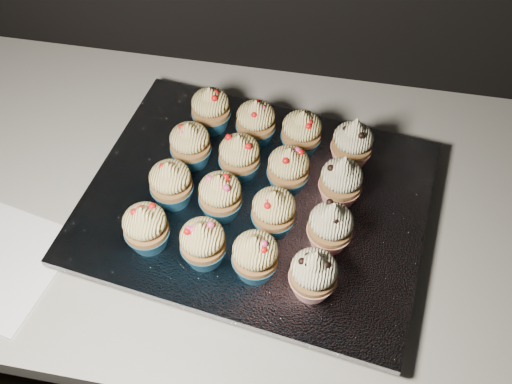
% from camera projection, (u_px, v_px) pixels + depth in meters
% --- Properties ---
extents(cabinet, '(2.40, 0.60, 0.86)m').
position_uv_depth(cabinet, '(327.00, 334.00, 1.25)').
color(cabinet, black).
rests_on(cabinet, ground).
extents(worktop, '(2.44, 0.64, 0.04)m').
position_uv_depth(worktop, '(356.00, 221.00, 0.89)').
color(worktop, beige).
rests_on(worktop, cabinet).
extents(baking_tray, '(0.50, 0.41, 0.02)m').
position_uv_depth(baking_tray, '(256.00, 207.00, 0.87)').
color(baking_tray, black).
rests_on(baking_tray, worktop).
extents(foil_lining, '(0.55, 0.45, 0.01)m').
position_uv_depth(foil_lining, '(256.00, 201.00, 0.86)').
color(foil_lining, silver).
rests_on(foil_lining, baking_tray).
extents(cupcake_0, '(0.06, 0.06, 0.08)m').
position_uv_depth(cupcake_0, '(146.00, 227.00, 0.78)').
color(cupcake_0, '#195478').
rests_on(cupcake_0, foil_lining).
extents(cupcake_1, '(0.06, 0.06, 0.08)m').
position_uv_depth(cupcake_1, '(203.00, 243.00, 0.76)').
color(cupcake_1, '#195478').
rests_on(cupcake_1, foil_lining).
extents(cupcake_2, '(0.06, 0.06, 0.08)m').
position_uv_depth(cupcake_2, '(255.00, 256.00, 0.75)').
color(cupcake_2, '#195478').
rests_on(cupcake_2, foil_lining).
extents(cupcake_3, '(0.06, 0.06, 0.10)m').
position_uv_depth(cupcake_3, '(313.00, 274.00, 0.73)').
color(cupcake_3, red).
rests_on(cupcake_3, foil_lining).
extents(cupcake_4, '(0.06, 0.06, 0.08)m').
position_uv_depth(cupcake_4, '(171.00, 183.00, 0.82)').
color(cupcake_4, '#195478').
rests_on(cupcake_4, foil_lining).
extents(cupcake_5, '(0.06, 0.06, 0.08)m').
position_uv_depth(cupcake_5, '(220.00, 196.00, 0.81)').
color(cupcake_5, '#195478').
rests_on(cupcake_5, foil_lining).
extents(cupcake_6, '(0.06, 0.06, 0.08)m').
position_uv_depth(cupcake_6, '(274.00, 212.00, 0.79)').
color(cupcake_6, '#195478').
rests_on(cupcake_6, foil_lining).
extents(cupcake_7, '(0.06, 0.06, 0.10)m').
position_uv_depth(cupcake_7, '(330.00, 226.00, 0.77)').
color(cupcake_7, red).
rests_on(cupcake_7, foil_lining).
extents(cupcake_8, '(0.06, 0.06, 0.08)m').
position_uv_depth(cupcake_8, '(190.00, 145.00, 0.87)').
color(cupcake_8, '#195478').
rests_on(cupcake_8, foil_lining).
extents(cupcake_9, '(0.06, 0.06, 0.08)m').
position_uv_depth(cupcake_9, '(239.00, 156.00, 0.85)').
color(cupcake_9, '#195478').
rests_on(cupcake_9, foil_lining).
extents(cupcake_10, '(0.06, 0.06, 0.08)m').
position_uv_depth(cupcake_10, '(288.00, 169.00, 0.84)').
color(cupcake_10, '#195478').
rests_on(cupcake_10, foil_lining).
extents(cupcake_11, '(0.06, 0.06, 0.10)m').
position_uv_depth(cupcake_11, '(341.00, 181.00, 0.82)').
color(cupcake_11, red).
rests_on(cupcake_11, foil_lining).
extents(cupcake_12, '(0.06, 0.06, 0.08)m').
position_uv_depth(cupcake_12, '(211.00, 109.00, 0.91)').
color(cupcake_12, '#195478').
rests_on(cupcake_12, foil_lining).
extents(cupcake_13, '(0.06, 0.06, 0.08)m').
position_uv_depth(cupcake_13, '(256.00, 122.00, 0.89)').
color(cupcake_13, '#195478').
rests_on(cupcake_13, foil_lining).
extents(cupcake_14, '(0.06, 0.06, 0.08)m').
position_uv_depth(cupcake_14, '(301.00, 133.00, 0.88)').
color(cupcake_14, '#195478').
rests_on(cupcake_14, foil_lining).
extents(cupcake_15, '(0.06, 0.06, 0.10)m').
position_uv_depth(cupcake_15, '(352.00, 143.00, 0.86)').
color(cupcake_15, red).
rests_on(cupcake_15, foil_lining).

